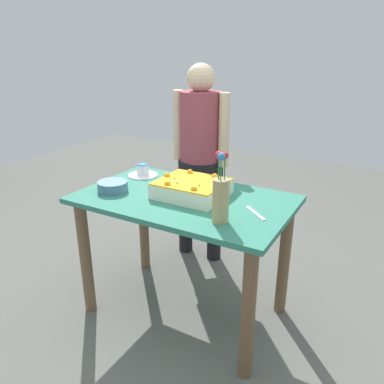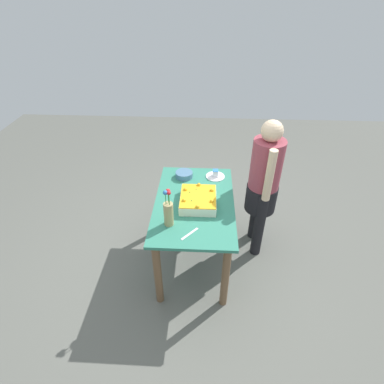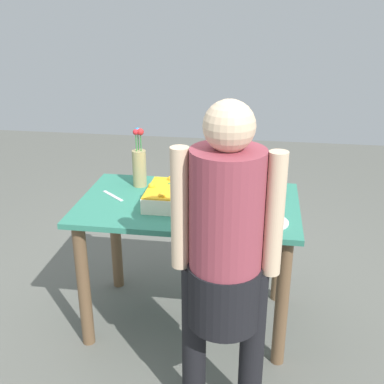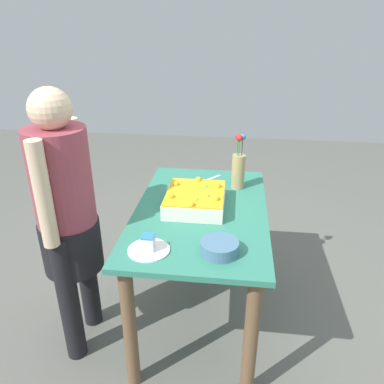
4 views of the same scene
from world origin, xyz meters
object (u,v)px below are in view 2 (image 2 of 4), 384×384
object	(u,v)px
cake_knife	(190,234)
flower_vase	(168,212)
sheet_cake	(198,200)
serving_plate_with_slice	(215,175)
fruit_bowl	(184,175)
person_standing	(264,182)

from	to	relation	value
cake_knife	flower_vase	distance (m)	0.25
sheet_cake	serving_plate_with_slice	size ratio (longest dim) A/B	1.92
fruit_bowl	cake_knife	bearing A→B (deg)	-172.76
sheet_cake	flower_vase	distance (m)	0.39
serving_plate_with_slice	fruit_bowl	xyz separation A→B (m)	(-0.02, 0.33, 0.01)
cake_knife	flower_vase	world-z (taller)	flower_vase
serving_plate_with_slice	person_standing	distance (m)	0.51
serving_plate_with_slice	person_standing	world-z (taller)	person_standing
cake_knife	person_standing	world-z (taller)	person_standing
sheet_cake	fruit_bowl	distance (m)	0.48
sheet_cake	serving_plate_with_slice	xyz separation A→B (m)	(0.47, -0.16, -0.03)
serving_plate_with_slice	cake_knife	xyz separation A→B (m)	(-0.88, 0.22, -0.02)
cake_knife	person_standing	distance (m)	0.98
flower_vase	fruit_bowl	world-z (taller)	flower_vase
cake_knife	sheet_cake	bearing A→B (deg)	33.63
serving_plate_with_slice	cake_knife	distance (m)	0.91
sheet_cake	cake_knife	distance (m)	0.41
cake_knife	fruit_bowl	bearing A→B (deg)	48.43
fruit_bowl	person_standing	world-z (taller)	person_standing
fruit_bowl	sheet_cake	bearing A→B (deg)	-160.03
fruit_bowl	flower_vase	bearing A→B (deg)	174.33
sheet_cake	flower_vase	world-z (taller)	flower_vase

